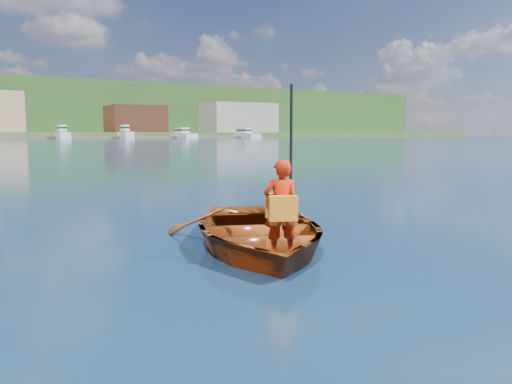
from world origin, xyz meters
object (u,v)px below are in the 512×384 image
at_px(rowboat, 257,231).
at_px(marina_yachts, 27,135).
at_px(child_paddler, 281,208).
at_px(dock, 8,138).

height_order(rowboat, marina_yachts, marina_yachts).
xyz_separation_m(rowboat, marina_yachts, (9.99, 142.61, 1.11)).
distance_m(child_paddler, dock, 148.27).
relative_size(child_paddler, dock, 0.01).
relative_size(rowboat, child_paddler, 2.09).
distance_m(dock, marina_yachts, 6.47).
relative_size(rowboat, marina_yachts, 0.03).
bearing_deg(child_paddler, dock, 87.77).
relative_size(rowboat, dock, 0.03).
bearing_deg(dock, marina_yachts, -46.63).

